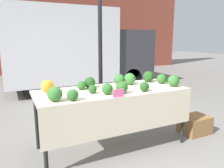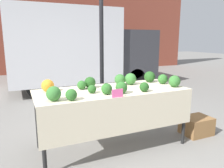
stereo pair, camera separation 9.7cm
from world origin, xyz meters
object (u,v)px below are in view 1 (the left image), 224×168
parked_truck (74,48)px  produce_crate (195,125)px  price_sign (119,93)px  orange_cauliflower (48,86)px

parked_truck → produce_crate: (0.81, -4.50, -1.16)m
produce_crate → price_sign: bearing=-171.9°
price_sign → produce_crate: (1.59, 0.23, -0.78)m
parked_truck → produce_crate: parked_truck is taller
orange_cauliflower → produce_crate: size_ratio=0.37×
orange_cauliflower → price_sign: size_ratio=1.16×
parked_truck → price_sign: parked_truck is taller
orange_cauliflower → price_sign: bearing=-41.2°
parked_truck → orange_cauliflower: parked_truck is taller
orange_cauliflower → parked_truck: bearing=69.4°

